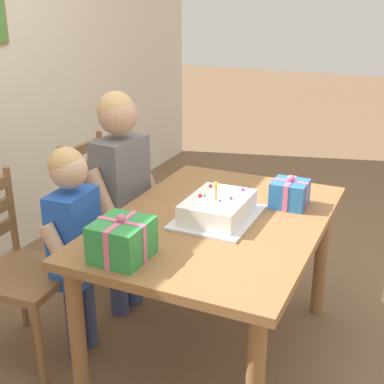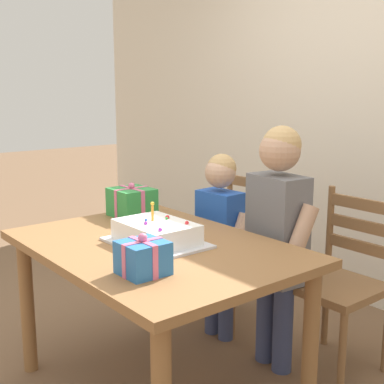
{
  "view_description": "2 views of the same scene",
  "coord_description": "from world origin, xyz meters",
  "px_view_note": "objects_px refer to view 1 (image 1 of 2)",
  "views": [
    {
      "loc": [
        -2.1,
        -0.83,
        1.74
      ],
      "look_at": [
        0.05,
        0.15,
        0.84
      ],
      "focal_mm": 49.73,
      "sensor_mm": 36.0,
      "label": 1
    },
    {
      "loc": [
        1.87,
        -1.29,
        1.44
      ],
      "look_at": [
        0.01,
        0.21,
        0.96
      ],
      "focal_mm": 48.64,
      "sensor_mm": 36.0,
      "label": 2
    }
  ],
  "objects_px": {
    "birthday_cake": "(218,209)",
    "chair_left": "(17,271)",
    "child_younger": "(74,234)",
    "dining_table": "(217,238)",
    "gift_box_red_large": "(122,240)",
    "child_older": "(121,184)",
    "gift_box_beside_cake": "(290,194)",
    "chair_right": "(106,213)"
  },
  "relations": [
    {
      "from": "gift_box_red_large",
      "to": "child_older",
      "type": "distance_m",
      "value": 0.8
    },
    {
      "from": "chair_right",
      "to": "child_younger",
      "type": "height_order",
      "value": "child_younger"
    },
    {
      "from": "dining_table",
      "to": "gift_box_red_large",
      "type": "height_order",
      "value": "gift_box_red_large"
    },
    {
      "from": "gift_box_red_large",
      "to": "child_younger",
      "type": "height_order",
      "value": "child_younger"
    },
    {
      "from": "chair_left",
      "to": "child_older",
      "type": "distance_m",
      "value": 0.69
    },
    {
      "from": "birthday_cake",
      "to": "dining_table",
      "type": "bearing_deg",
      "value": 161.83
    },
    {
      "from": "chair_right",
      "to": "gift_box_red_large",
      "type": "bearing_deg",
      "value": -142.7
    },
    {
      "from": "chair_left",
      "to": "dining_table",
      "type": "bearing_deg",
      "value": -66.02
    },
    {
      "from": "birthday_cake",
      "to": "chair_left",
      "type": "distance_m",
      "value": 1.02
    },
    {
      "from": "birthday_cake",
      "to": "gift_box_red_large",
      "type": "bearing_deg",
      "value": 158.79
    },
    {
      "from": "chair_right",
      "to": "child_older",
      "type": "height_order",
      "value": "child_older"
    },
    {
      "from": "child_older",
      "to": "birthday_cake",
      "type": "bearing_deg",
      "value": -104.92
    },
    {
      "from": "birthday_cake",
      "to": "child_older",
      "type": "distance_m",
      "value": 0.65
    },
    {
      "from": "chair_left",
      "to": "child_older",
      "type": "bearing_deg",
      "value": -24.45
    },
    {
      "from": "dining_table",
      "to": "chair_left",
      "type": "relative_size",
      "value": 1.45
    },
    {
      "from": "gift_box_red_large",
      "to": "chair_left",
      "type": "distance_m",
      "value": 0.78
    },
    {
      "from": "birthday_cake",
      "to": "child_younger",
      "type": "height_order",
      "value": "child_younger"
    },
    {
      "from": "birthday_cake",
      "to": "chair_right",
      "type": "xyz_separation_m",
      "value": [
        0.38,
        0.88,
        -0.33
      ]
    },
    {
      "from": "child_older",
      "to": "chair_right",
      "type": "bearing_deg",
      "value": 50.21
    },
    {
      "from": "gift_box_beside_cake",
      "to": "child_older",
      "type": "bearing_deg",
      "value": 97.65
    },
    {
      "from": "chair_right",
      "to": "child_older",
      "type": "distance_m",
      "value": 0.45
    },
    {
      "from": "gift_box_red_large",
      "to": "chair_left",
      "type": "relative_size",
      "value": 0.25
    },
    {
      "from": "chair_left",
      "to": "child_younger",
      "type": "distance_m",
      "value": 0.35
    },
    {
      "from": "chair_right",
      "to": "child_younger",
      "type": "xyz_separation_m",
      "value": [
        -0.64,
        -0.26,
        0.19
      ]
    },
    {
      "from": "dining_table",
      "to": "chair_right",
      "type": "distance_m",
      "value": 0.98
    },
    {
      "from": "gift_box_beside_cake",
      "to": "chair_right",
      "type": "height_order",
      "value": "chair_right"
    },
    {
      "from": "dining_table",
      "to": "chair_right",
      "type": "bearing_deg",
      "value": 66.2
    },
    {
      "from": "gift_box_red_large",
      "to": "child_younger",
      "type": "xyz_separation_m",
      "value": [
        0.25,
        0.42,
        -0.17
      ]
    },
    {
      "from": "child_older",
      "to": "chair_left",
      "type": "bearing_deg",
      "value": 155.55
    },
    {
      "from": "chair_left",
      "to": "gift_box_beside_cake",
      "type": "bearing_deg",
      "value": -59.06
    },
    {
      "from": "chair_left",
      "to": "chair_right",
      "type": "relative_size",
      "value": 1.0
    },
    {
      "from": "gift_box_red_large",
      "to": "birthday_cake",
      "type": "bearing_deg",
      "value": -21.21
    },
    {
      "from": "dining_table",
      "to": "gift_box_red_large",
      "type": "bearing_deg",
      "value": 158.75
    },
    {
      "from": "gift_box_beside_cake",
      "to": "child_older",
      "type": "distance_m",
      "value": 0.89
    },
    {
      "from": "chair_right",
      "to": "child_younger",
      "type": "relative_size",
      "value": 0.85
    },
    {
      "from": "gift_box_beside_cake",
      "to": "chair_right",
      "type": "xyz_separation_m",
      "value": [
        0.1,
        1.14,
        -0.34
      ]
    },
    {
      "from": "dining_table",
      "to": "gift_box_red_large",
      "type": "xyz_separation_m",
      "value": [
        -0.51,
        0.2,
        0.18
      ]
    },
    {
      "from": "dining_table",
      "to": "birthday_cake",
      "type": "bearing_deg",
      "value": -18.17
    },
    {
      "from": "gift_box_beside_cake",
      "to": "chair_left",
      "type": "height_order",
      "value": "chair_left"
    },
    {
      "from": "chair_right",
      "to": "gift_box_beside_cake",
      "type": "bearing_deg",
      "value": -94.77
    },
    {
      "from": "child_older",
      "to": "gift_box_red_large",
      "type": "bearing_deg",
      "value": -148.05
    },
    {
      "from": "gift_box_red_large",
      "to": "child_older",
      "type": "xyz_separation_m",
      "value": [
        0.68,
        0.42,
        -0.06
      ]
    }
  ]
}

